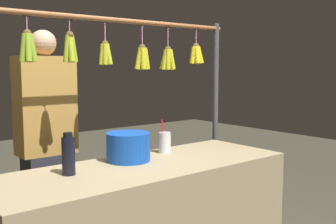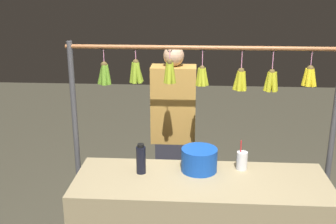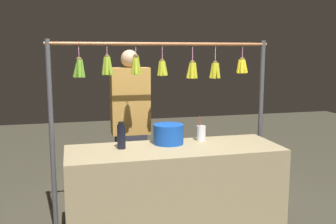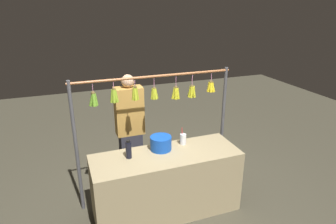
{
  "view_description": "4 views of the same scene",
  "coord_description": "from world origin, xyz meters",
  "px_view_note": "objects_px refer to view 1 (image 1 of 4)",
  "views": [
    {
      "loc": [
        1.37,
        1.89,
        1.4
      ],
      "look_at": [
        -0.18,
        0.0,
        1.13
      ],
      "focal_mm": 43.39,
      "sensor_mm": 36.0,
      "label": 1
    },
    {
      "loc": [
        0.06,
        2.71,
        2.2
      ],
      "look_at": [
        0.24,
        0.0,
        1.33
      ],
      "focal_mm": 44.75,
      "sensor_mm": 36.0,
      "label": 2
    },
    {
      "loc": [
        0.84,
        3.06,
        1.64
      ],
      "look_at": [
        0.06,
        0.0,
        1.13
      ],
      "focal_mm": 40.99,
      "sensor_mm": 36.0,
      "label": 3
    },
    {
      "loc": [
        1.08,
        2.98,
        2.57
      ],
      "look_at": [
        -0.02,
        0.0,
        1.37
      ],
      "focal_mm": 31.44,
      "sensor_mm": 36.0,
      "label": 4
    }
  ],
  "objects_px": {
    "drink_cup": "(165,142)",
    "vendor_person": "(47,149)",
    "water_bottle": "(68,155)",
    "blue_bucket": "(128,147)"
  },
  "relations": [
    {
      "from": "water_bottle",
      "to": "drink_cup",
      "type": "distance_m",
      "value": 0.76
    },
    {
      "from": "water_bottle",
      "to": "blue_bucket",
      "type": "height_order",
      "value": "water_bottle"
    },
    {
      "from": "vendor_person",
      "to": "blue_bucket",
      "type": "bearing_deg",
      "value": 108.23
    },
    {
      "from": "blue_bucket",
      "to": "drink_cup",
      "type": "bearing_deg",
      "value": -172.47
    },
    {
      "from": "water_bottle",
      "to": "blue_bucket",
      "type": "distance_m",
      "value": 0.43
    },
    {
      "from": "drink_cup",
      "to": "vendor_person",
      "type": "height_order",
      "value": "vendor_person"
    },
    {
      "from": "water_bottle",
      "to": "vendor_person",
      "type": "relative_size",
      "value": 0.14
    },
    {
      "from": "water_bottle",
      "to": "blue_bucket",
      "type": "relative_size",
      "value": 0.86
    },
    {
      "from": "drink_cup",
      "to": "vendor_person",
      "type": "xyz_separation_m",
      "value": [
        0.55,
        -0.65,
        -0.08
      ]
    },
    {
      "from": "blue_bucket",
      "to": "drink_cup",
      "type": "height_order",
      "value": "drink_cup"
    }
  ]
}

